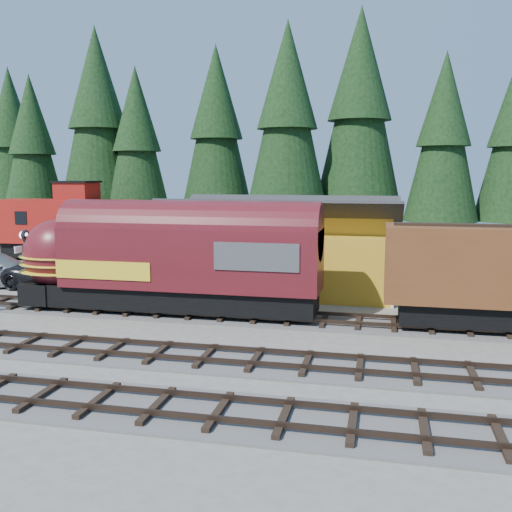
% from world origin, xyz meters
% --- Properties ---
extents(ground, '(120.00, 120.00, 0.00)m').
position_xyz_m(ground, '(0.00, 0.00, 0.00)').
color(ground, '#6B665B').
rests_on(ground, ground).
extents(track_siding, '(68.00, 3.20, 0.33)m').
position_xyz_m(track_siding, '(10.00, 4.00, 0.06)').
color(track_siding, '#4C4947').
rests_on(track_siding, ground).
extents(track_spur, '(32.00, 3.20, 0.33)m').
position_xyz_m(track_spur, '(-10.00, 18.00, 0.06)').
color(track_spur, '#4C4947').
rests_on(track_spur, ground).
extents(depot, '(12.80, 7.00, 5.30)m').
position_xyz_m(depot, '(-0.00, 10.50, 2.96)').
color(depot, gold).
rests_on(depot, ground).
extents(conifer_backdrop, '(79.19, 22.68, 17.34)m').
position_xyz_m(conifer_backdrop, '(6.24, 24.54, 10.24)').
color(conifer_backdrop, black).
rests_on(conifer_backdrop, ground).
extents(locomotive, '(14.84, 2.95, 4.03)m').
position_xyz_m(locomotive, '(-4.76, 4.00, 2.38)').
color(locomotive, black).
rests_on(locomotive, ground).
extents(caboose, '(10.75, 3.12, 5.59)m').
position_xyz_m(caboose, '(-17.90, 18.00, 2.75)').
color(caboose, black).
rests_on(caboose, ground).
extents(pickup_truck_a, '(6.29, 3.25, 1.70)m').
position_xyz_m(pickup_truck_a, '(-12.76, 8.27, 0.85)').
color(pickup_truck_a, black).
rests_on(pickup_truck_a, ground).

